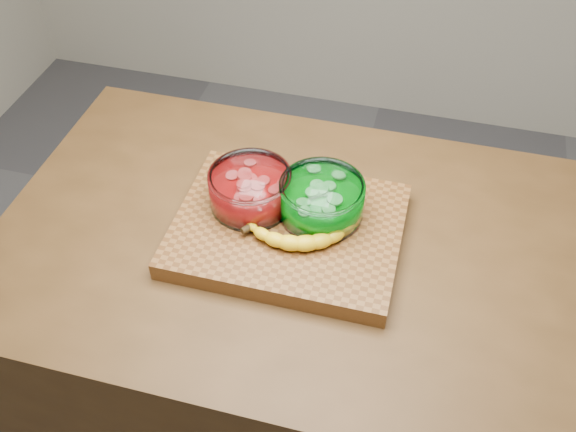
# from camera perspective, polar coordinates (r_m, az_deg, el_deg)

# --- Properties ---
(counter) EXTENTS (1.20, 0.80, 0.90)m
(counter) POSITION_cam_1_polar(r_m,az_deg,el_deg) (1.67, 0.00, -12.41)
(counter) COLOR #4E3217
(counter) RESTS_ON ground
(cutting_board) EXTENTS (0.45, 0.35, 0.04)m
(cutting_board) POSITION_cam_1_polar(r_m,az_deg,el_deg) (1.29, 0.00, -1.24)
(cutting_board) COLOR brown
(cutting_board) RESTS_ON counter
(bowl_red) EXTENTS (0.17, 0.17, 0.08)m
(bowl_red) POSITION_cam_1_polar(r_m,az_deg,el_deg) (1.30, -3.36, 2.35)
(bowl_red) COLOR white
(bowl_red) RESTS_ON cutting_board
(bowl_green) EXTENTS (0.17, 0.17, 0.08)m
(bowl_green) POSITION_cam_1_polar(r_m,az_deg,el_deg) (1.27, 3.00, 1.43)
(bowl_green) COLOR white
(bowl_green) RESTS_ON cutting_board
(banana) EXTENTS (0.24, 0.15, 0.04)m
(banana) POSITION_cam_1_polar(r_m,az_deg,el_deg) (1.25, 1.16, -0.97)
(banana) COLOR yellow
(banana) RESTS_ON cutting_board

